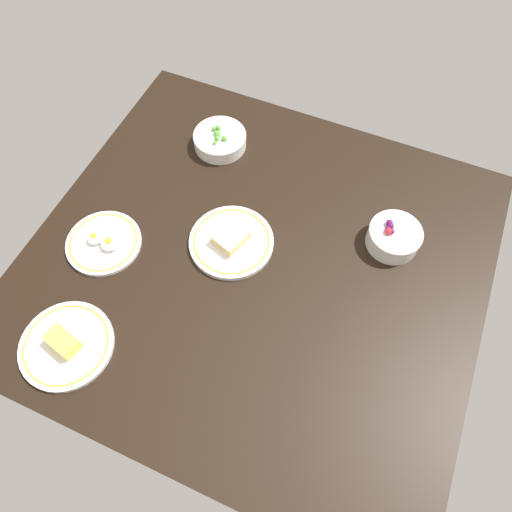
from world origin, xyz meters
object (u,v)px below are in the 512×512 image
(bowl_peas, at_px, (220,139))
(bowl_berries, at_px, (394,237))
(plate_sandwich, at_px, (231,241))
(plate_cheese, at_px, (66,345))
(plate_eggs, at_px, (104,242))

(bowl_peas, bearing_deg, bowl_berries, 166.89)
(plate_sandwich, relative_size, plate_cheese, 1.01)
(bowl_berries, distance_m, plate_eggs, 0.75)
(bowl_berries, relative_size, plate_cheese, 0.63)
(plate_eggs, relative_size, plate_cheese, 0.90)
(bowl_berries, height_order, plate_cheese, bowl_berries)
(plate_sandwich, height_order, plate_cheese, plate_cheese)
(plate_cheese, bearing_deg, plate_eggs, -75.48)
(bowl_berries, xyz_separation_m, plate_eggs, (0.69, 0.30, -0.02))
(bowl_berries, distance_m, plate_cheese, 0.84)
(plate_eggs, bearing_deg, plate_cheese, 104.52)
(bowl_berries, bearing_deg, plate_eggs, 23.61)
(plate_cheese, bearing_deg, plate_sandwich, -119.98)
(plate_cheese, bearing_deg, bowl_peas, -94.97)
(bowl_peas, relative_size, plate_sandwich, 0.70)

